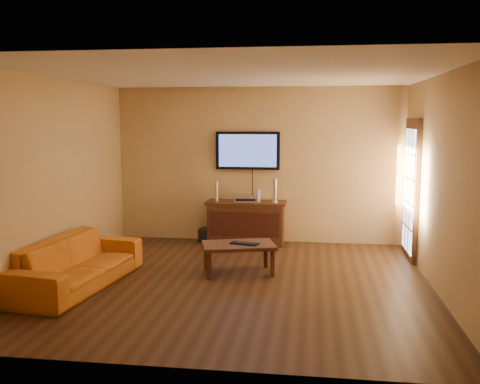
% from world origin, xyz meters
% --- Properties ---
extents(ground_plane, '(5.00, 5.00, 0.00)m').
position_xyz_m(ground_plane, '(0.00, 0.00, 0.00)').
color(ground_plane, black).
rests_on(ground_plane, ground).
extents(room_walls, '(5.00, 5.00, 5.00)m').
position_xyz_m(room_walls, '(0.00, 0.62, 1.69)').
color(room_walls, tan).
rests_on(room_walls, ground).
extents(french_door, '(0.07, 1.02, 2.22)m').
position_xyz_m(french_door, '(2.46, 1.70, 1.05)').
color(french_door, '#3A1D0D').
rests_on(french_door, ground).
extents(media_console, '(1.36, 0.52, 0.74)m').
position_xyz_m(media_console, '(-0.18, 2.23, 0.37)').
color(media_console, '#3A1D0D').
rests_on(media_console, ground).
extents(television, '(1.12, 0.08, 0.66)m').
position_xyz_m(television, '(-0.18, 2.45, 1.60)').
color(television, black).
rests_on(television, ground).
extents(coffee_table, '(1.11, 0.84, 0.42)m').
position_xyz_m(coffee_table, '(-0.06, 0.44, 0.36)').
color(coffee_table, '#3A1D0D').
rests_on(coffee_table, ground).
extents(sofa, '(0.88, 2.19, 0.83)m').
position_xyz_m(sofa, '(-2.04, -0.42, 0.42)').
color(sofa, '#CA6616').
rests_on(sofa, ground).
extents(speaker_left, '(0.09, 0.09, 0.34)m').
position_xyz_m(speaker_left, '(-0.69, 2.21, 0.90)').
color(speaker_left, silver).
rests_on(speaker_left, media_console).
extents(speaker_right, '(0.11, 0.11, 0.39)m').
position_xyz_m(speaker_right, '(0.32, 2.22, 0.92)').
color(speaker_right, silver).
rests_on(speaker_right, media_console).
extents(av_receiver, '(0.42, 0.33, 0.09)m').
position_xyz_m(av_receiver, '(-0.19, 2.24, 0.79)').
color(av_receiver, silver).
rests_on(av_receiver, media_console).
extents(game_console, '(0.10, 0.16, 0.22)m').
position_xyz_m(game_console, '(0.02, 2.25, 0.85)').
color(game_console, white).
rests_on(game_console, media_console).
extents(subwoofer, '(0.29, 0.29, 0.24)m').
position_xyz_m(subwoofer, '(-0.88, 2.29, 0.12)').
color(subwoofer, black).
rests_on(subwoofer, ground).
extents(bottle, '(0.07, 0.07, 0.20)m').
position_xyz_m(bottle, '(-0.62, 1.99, 0.09)').
color(bottle, white).
rests_on(bottle, ground).
extents(keyboard, '(0.42, 0.24, 0.02)m').
position_xyz_m(keyboard, '(0.03, 0.42, 0.43)').
color(keyboard, black).
rests_on(keyboard, coffee_table).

